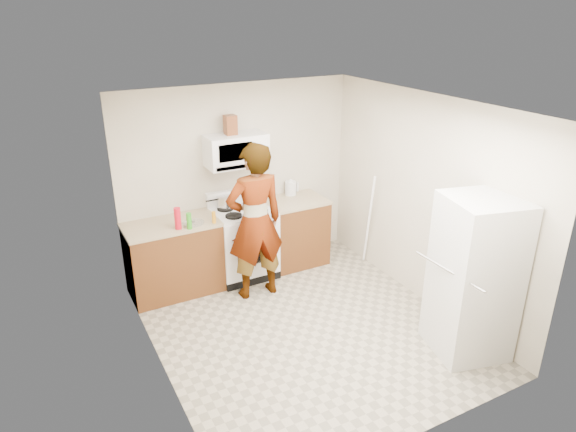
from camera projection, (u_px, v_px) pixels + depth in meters
floor at (305, 328)px, 5.81m from camera, size 3.60×3.60×0.00m
back_wall at (239, 179)px, 6.79m from camera, size 3.20×0.02×2.50m
right_wall at (424, 201)px, 6.02m from camera, size 0.02×3.60×2.50m
cabinet_left at (174, 259)px, 6.39m from camera, size 1.12×0.62×0.90m
counter_left at (171, 225)px, 6.22m from camera, size 1.14×0.64×0.03m
cabinet_right at (295, 232)px, 7.14m from camera, size 0.80×0.62×0.90m
counter_right at (295, 201)px, 6.96m from camera, size 0.82×0.64×0.03m
gas_range at (243, 242)px, 6.78m from camera, size 0.76×0.65×1.13m
microwave at (236, 150)px, 6.42m from camera, size 0.76×0.38×0.40m
person at (255, 222)px, 6.14m from camera, size 0.73×0.49×1.96m
fridge at (474, 277)px, 5.16m from camera, size 0.85×0.85×1.70m
kettle at (291, 188)px, 7.11m from camera, size 0.18×0.18×0.19m
jug at (230, 125)px, 6.30m from camera, size 0.14×0.14×0.24m
saucepan at (226, 201)px, 6.66m from camera, size 0.29×0.29×0.14m
tray at (256, 210)px, 6.55m from camera, size 0.29×0.24×0.05m
bottle_spray at (178, 218)px, 6.01m from camera, size 0.10×0.10×0.26m
bottle_hot_sauce at (214, 217)px, 6.20m from camera, size 0.06×0.06×0.15m
bottle_green_cap at (189, 221)px, 6.03m from camera, size 0.07×0.07×0.20m
pot_lid at (193, 223)px, 6.21m from camera, size 0.34×0.34×0.01m
broom at (369, 220)px, 6.96m from camera, size 0.13×0.29×1.34m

